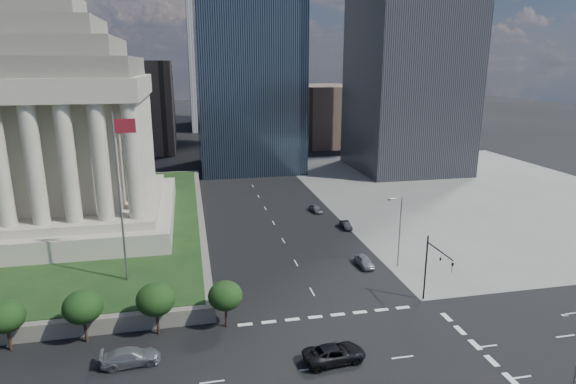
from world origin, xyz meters
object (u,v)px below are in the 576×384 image
object	(u,v)px
street_lamp_south	(575,362)
parked_sedan_near	(364,261)
flagpole	(121,190)
pickup_truck	(335,353)
war_memorial	(52,102)
suv_grey	(131,357)
street_lamp_north	(399,228)
parked_sedan_far	(316,208)
traffic_signal_ne	(434,264)
parked_sedan_mid	(346,225)

from	to	relation	value
street_lamp_south	parked_sedan_near	size ratio (longest dim) A/B	2.38
flagpole	pickup_truck	distance (m)	29.93
war_memorial	suv_grey	size ratio (longest dim) A/B	7.23
street_lamp_north	pickup_truck	size ratio (longest dim) A/B	1.68
flagpole	parked_sedan_far	size ratio (longest dim) A/B	5.05
street_lamp_north	suv_grey	distance (m)	37.42
pickup_truck	parked_sedan_near	bearing A→B (deg)	-33.52
street_lamp_south	parked_sedan_near	xyz separation A→B (m)	(-4.33, 31.97, -4.95)
traffic_signal_ne	parked_sedan_mid	world-z (taller)	traffic_signal_ne
parked_sedan_far	pickup_truck	bearing A→B (deg)	-108.42
pickup_truck	parked_sedan_mid	distance (m)	38.10
pickup_truck	suv_grey	bearing A→B (deg)	73.54
war_memorial	traffic_signal_ne	distance (m)	60.00
flagpole	street_lamp_south	size ratio (longest dim) A/B	2.00
war_memorial	flagpole	distance (m)	28.16
war_memorial	parked_sedan_far	bearing A→B (deg)	5.15
war_memorial	street_lamp_south	world-z (taller)	war_memorial
flagpole	parked_sedan_far	world-z (taller)	flagpole
street_lamp_south	suv_grey	distance (m)	37.16
street_lamp_north	pickup_truck	distance (m)	24.82
parked_sedan_near	parked_sedan_far	xyz separation A→B (m)	(0.00, 25.90, -0.04)
parked_sedan_near	parked_sedan_far	bearing A→B (deg)	88.40
war_memorial	pickup_truck	distance (m)	57.12
parked_sedan_near	flagpole	bearing A→B (deg)	-177.93
traffic_signal_ne	street_lamp_south	distance (m)	19.72
suv_grey	war_memorial	bearing A→B (deg)	16.18
pickup_truck	parked_sedan_mid	world-z (taller)	pickup_truck
traffic_signal_ne	parked_sedan_near	bearing A→B (deg)	105.91
traffic_signal_ne	pickup_truck	world-z (taller)	traffic_signal_ne
traffic_signal_ne	street_lamp_south	world-z (taller)	street_lamp_south
war_memorial	pickup_truck	world-z (taller)	war_memorial
street_lamp_south	pickup_truck	xyz separation A→B (m)	(-14.88, 11.73, -4.84)
traffic_signal_ne	parked_sedan_near	xyz separation A→B (m)	(-3.50, 12.28, -4.53)
parked_sedan_far	parked_sedan_near	bearing A→B (deg)	-95.54
traffic_signal_ne	pickup_truck	distance (m)	16.75
suv_grey	parked_sedan_near	world-z (taller)	suv_grey
war_memorial	traffic_signal_ne	xyz separation A→B (m)	(46.50, -34.30, -16.15)
pickup_truck	parked_sedan_far	bearing A→B (deg)	-18.86
street_lamp_south	parked_sedan_near	distance (m)	32.64
street_lamp_north	parked_sedan_far	xyz separation A→B (m)	(-4.33, 26.87, -4.99)
war_memorial	parked_sedan_near	distance (m)	52.55
street_lamp_north	parked_sedan_far	distance (m)	27.67
flagpole	street_lamp_north	bearing A→B (deg)	1.63
flagpole	pickup_truck	size ratio (longest dim) A/B	3.36
street_lamp_north	traffic_signal_ne	bearing A→B (deg)	-94.19
war_memorial	street_lamp_south	size ratio (longest dim) A/B	3.90
parked_sedan_near	parked_sedan_mid	distance (m)	15.76
pickup_truck	war_memorial	bearing A→B (deg)	31.53
street_lamp_north	parked_sedan_near	bearing A→B (deg)	167.32
suv_grey	pickup_truck	bearing A→B (deg)	-103.84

